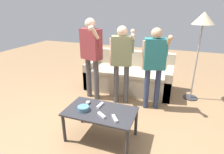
{
  "coord_description": "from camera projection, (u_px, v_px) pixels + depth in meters",
  "views": [
    {
      "loc": [
        0.9,
        -2.29,
        1.8
      ],
      "look_at": [
        -0.03,
        0.26,
        0.74
      ],
      "focal_mm": 29.48,
      "sensor_mm": 36.0,
      "label": 1
    }
  ],
  "objects": [
    {
      "name": "ground_plane",
      "position": [
        108.0,
        126.0,
        2.95
      ],
      "size": [
        12.0,
        12.0,
        0.0
      ],
      "primitive_type": "plane",
      "color": "#93704C"
    },
    {
      "name": "game_remote_wand_spare",
      "position": [
        102.0,
        115.0,
        2.39
      ],
      "size": [
        0.14,
        0.11,
        0.03
      ],
      "color": "white",
      "rests_on": "coffee_table"
    },
    {
      "name": "game_remote_wand_near",
      "position": [
        100.0,
        105.0,
        2.63
      ],
      "size": [
        0.05,
        0.16,
        0.03
      ],
      "color": "white",
      "rests_on": "coffee_table"
    },
    {
      "name": "game_remote_wand_far",
      "position": [
        115.0,
        118.0,
        2.32
      ],
      "size": [
        0.12,
        0.15,
        0.03
      ],
      "color": "white",
      "rests_on": "coffee_table"
    },
    {
      "name": "game_remote_nunchuk",
      "position": [
        88.0,
        102.0,
        2.69
      ],
      "size": [
        0.06,
        0.09,
        0.05
      ],
      "color": "white",
      "rests_on": "coffee_table"
    },
    {
      "name": "couch",
      "position": [
        129.0,
        76.0,
        4.17
      ],
      "size": [
        1.88,
        0.83,
        0.83
      ],
      "color": "#B7A88E",
      "rests_on": "ground"
    },
    {
      "name": "player_center",
      "position": [
        122.0,
        57.0,
        3.34
      ],
      "size": [
        0.46,
        0.29,
        1.48
      ],
      "color": "#47474C",
      "rests_on": "ground"
    },
    {
      "name": "floor_lamp",
      "position": [
        203.0,
        23.0,
        3.28
      ],
      "size": [
        0.4,
        0.4,
        1.7
      ],
      "color": "#2D2D33",
      "rests_on": "ground"
    },
    {
      "name": "coffee_table",
      "position": [
        101.0,
        114.0,
        2.54
      ],
      "size": [
        0.97,
        0.55,
        0.45
      ],
      "color": "#2D2D33",
      "rests_on": "ground"
    },
    {
      "name": "player_left",
      "position": [
        91.0,
        50.0,
        3.5
      ],
      "size": [
        0.45,
        0.46,
        1.59
      ],
      "color": "#47474C",
      "rests_on": "ground"
    },
    {
      "name": "player_right",
      "position": [
        154.0,
        60.0,
        3.14
      ],
      "size": [
        0.48,
        0.32,
        1.47
      ],
      "color": "#2D3856",
      "rests_on": "ground"
    },
    {
      "name": "snack_bowl",
      "position": [
        83.0,
        108.0,
        2.52
      ],
      "size": [
        0.16,
        0.16,
        0.06
      ],
      "primitive_type": "cylinder",
      "color": "teal",
      "rests_on": "coffee_table"
    }
  ]
}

